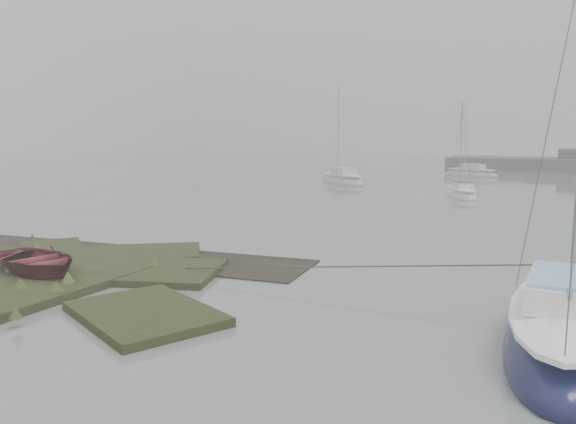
% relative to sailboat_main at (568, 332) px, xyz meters
% --- Properties ---
extents(ground, '(160.00, 160.00, 0.00)m').
position_rel_sailboat_main_xyz_m(ground, '(-8.90, 28.28, -0.29)').
color(ground, slate).
rests_on(ground, ground).
extents(sailboat_main, '(2.40, 6.78, 9.49)m').
position_rel_sailboat_main_xyz_m(sailboat_main, '(0.00, 0.00, 0.00)').
color(sailboat_main, '#13173A').
rests_on(sailboat_main, ground).
extents(sailboat_white, '(3.31, 4.94, 6.65)m').
position_rel_sailboat_main_xyz_m(sailboat_white, '(-6.17, 26.18, -0.09)').
color(sailboat_white, white).
rests_on(sailboat_white, ground).
extents(sailboat_far_a, '(5.98, 5.72, 8.80)m').
position_rel_sailboat_main_xyz_m(sailboat_far_a, '(-16.93, 32.67, -0.02)').
color(sailboat_far_a, '#B4B8BE').
rests_on(sailboat_far_a, ground).
extents(sailboat_far_c, '(5.94, 3.80, 7.98)m').
position_rel_sailboat_main_xyz_m(sailboat_far_c, '(-8.46, 46.16, -0.05)').
color(sailboat_far_c, '#AEB2B8').
rests_on(sailboat_far_c, ground).
extents(dinghy, '(3.88, 3.19, 0.70)m').
position_rel_sailboat_main_xyz_m(dinghy, '(-13.31, -0.94, 0.28)').
color(dinghy, maroon).
rests_on(dinghy, marsh_bank).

